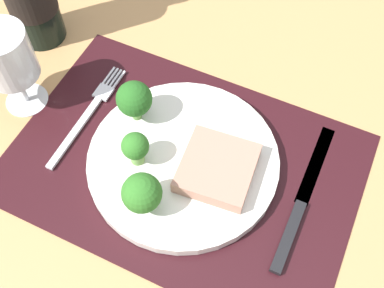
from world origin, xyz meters
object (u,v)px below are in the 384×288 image
at_px(steak, 216,170).
at_px(fork, 88,114).
at_px(plate, 183,161).
at_px(wine_glass, 5,61).
at_px(knife, 300,207).

relative_size(steak, fork, 0.50).
xyz_separation_m(plate, wine_glass, (-0.26, -0.00, 0.08)).
distance_m(steak, fork, 0.21).
bearing_deg(plate, knife, 1.86).
height_order(fork, knife, knife).
relative_size(plate, fork, 1.34).
distance_m(steak, wine_glass, 0.31).
distance_m(plate, knife, 0.16).
bearing_deg(fork, steak, -6.00).
bearing_deg(steak, plate, 175.21).
relative_size(fork, wine_glass, 1.43).
relative_size(plate, steak, 2.69).
bearing_deg(plate, fork, 174.93).
distance_m(plate, fork, 0.16).
distance_m(fork, wine_glass, 0.13).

